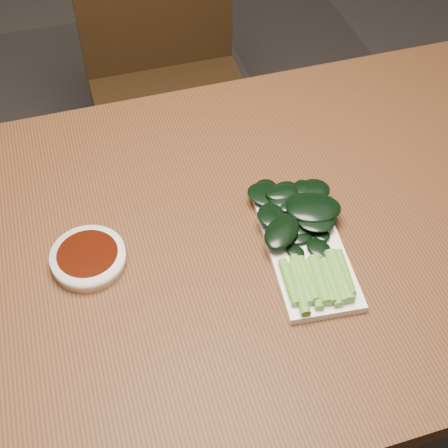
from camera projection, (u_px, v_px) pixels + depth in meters
ground at (213, 425)px, 1.59m from camera, size 6.00×6.00×0.00m
table at (208, 265)px, 1.08m from camera, size 1.40×0.80×0.75m
chair_far at (169, 78)px, 1.75m from camera, size 0.44×0.44×0.89m
sauce_bowl at (88, 258)px, 0.98m from camera, size 0.12×0.12×0.03m
serving_plate at (305, 248)px, 1.01m from camera, size 0.15×0.28×0.01m
gai_lan at (302, 231)px, 1.00m from camera, size 0.17×0.29×0.03m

